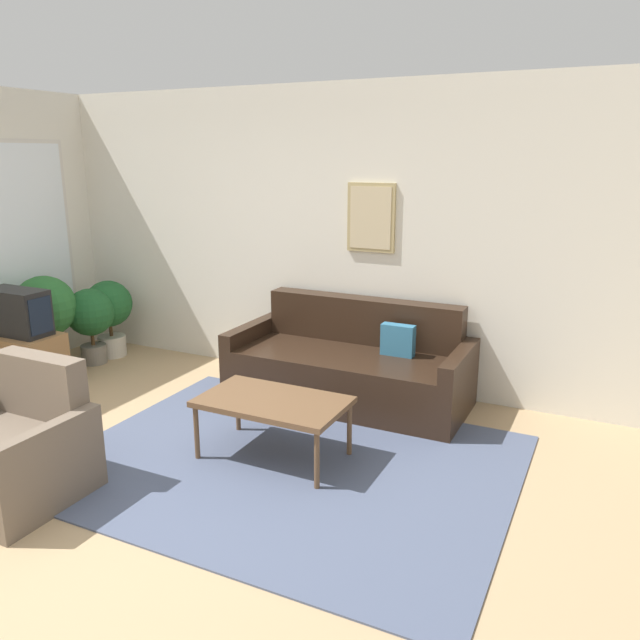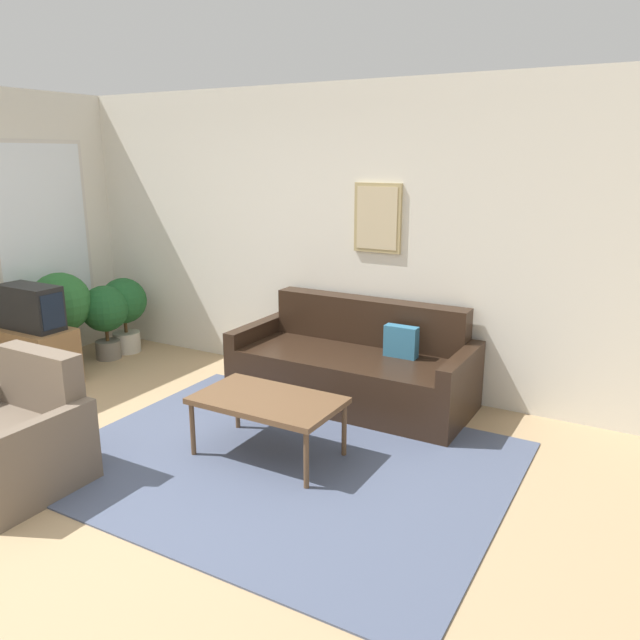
% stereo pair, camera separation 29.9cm
% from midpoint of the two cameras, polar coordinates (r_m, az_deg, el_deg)
% --- Properties ---
extents(ground_plane, '(16.00, 16.00, 0.00)m').
position_cam_midpoint_polar(ground_plane, '(4.39, -22.15, -14.70)').
color(ground_plane, tan).
extents(area_rug, '(3.05, 2.39, 0.01)m').
position_cam_midpoint_polar(area_rug, '(4.47, -5.01, -12.93)').
color(area_rug, '#4C5670').
rests_on(area_rug, ground_plane).
extents(wall_back, '(8.00, 0.09, 2.70)m').
position_cam_midpoint_polar(wall_back, '(5.97, -4.18, 7.79)').
color(wall_back, silver).
rests_on(wall_back, ground_plane).
extents(couch, '(2.04, 0.90, 0.85)m').
position_cam_midpoint_polar(couch, '(5.42, 1.23, -4.36)').
color(couch, black).
rests_on(couch, ground_plane).
extents(coffee_table, '(1.02, 0.60, 0.44)m').
position_cam_midpoint_polar(coffee_table, '(4.39, -6.29, -7.68)').
color(coffee_table, brown).
rests_on(coffee_table, ground_plane).
extents(tv_stand, '(0.73, 0.44, 0.53)m').
position_cam_midpoint_polar(tv_stand, '(6.34, -26.78, -3.46)').
color(tv_stand, olive).
rests_on(tv_stand, ground_plane).
extents(tv, '(0.61, 0.28, 0.41)m').
position_cam_midpoint_polar(tv, '(6.22, -27.26, 0.65)').
color(tv, black).
rests_on(tv, tv_stand).
extents(armchair, '(0.84, 0.76, 0.85)m').
position_cam_midpoint_polar(armchair, '(4.47, -28.03, -10.70)').
color(armchair, '#6B5B4C').
rests_on(armchair, ground_plane).
extents(potted_plant_tall, '(0.60, 0.60, 0.95)m').
position_cam_midpoint_polar(potted_plant_tall, '(6.69, -25.04, 0.91)').
color(potted_plant_tall, '#383D42').
rests_on(potted_plant_tall, ground_plane).
extents(potted_plant_by_window, '(0.49, 0.49, 0.81)m').
position_cam_midpoint_polar(potted_plant_by_window, '(6.96, -19.91, 0.90)').
color(potted_plant_by_window, beige).
rests_on(potted_plant_by_window, ground_plane).
extents(potted_plant_small, '(0.48, 0.48, 0.78)m').
position_cam_midpoint_polar(potted_plant_small, '(6.79, -21.45, 0.29)').
color(potted_plant_small, slate).
rests_on(potted_plant_small, ground_plane).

